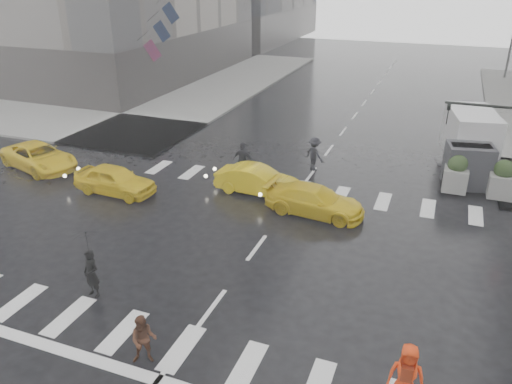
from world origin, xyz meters
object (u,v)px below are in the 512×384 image
at_px(pedestrian_orange, 406,376).
at_px(taxi_mid, 257,180).
at_px(pedestrian_brown, 144,340).
at_px(box_truck, 470,143).
at_px(taxi_front, 115,180).

distance_m(pedestrian_orange, taxi_mid, 13.21).
height_order(pedestrian_brown, taxi_mid, pedestrian_brown).
bearing_deg(box_truck, taxi_front, -161.30).
distance_m(pedestrian_brown, pedestrian_orange, 6.87).
xyz_separation_m(pedestrian_brown, pedestrian_orange, (6.79, 1.03, 0.16)).
relative_size(taxi_mid, box_truck, 0.69).
bearing_deg(pedestrian_brown, box_truck, 41.42).
bearing_deg(box_truck, pedestrian_orange, -105.52).
relative_size(pedestrian_orange, taxi_mid, 0.45).
bearing_deg(pedestrian_orange, taxi_front, 145.81).
height_order(pedestrian_brown, pedestrian_orange, pedestrian_orange).
distance_m(pedestrian_orange, taxi_front, 16.41).
distance_m(taxi_front, taxi_mid, 6.79).
height_order(pedestrian_brown, box_truck, box_truck).
bearing_deg(pedestrian_brown, pedestrian_orange, -15.52).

